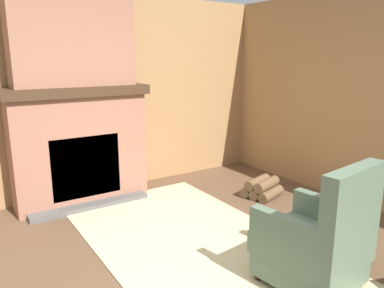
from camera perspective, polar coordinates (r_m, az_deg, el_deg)
The scene contains 9 objects.
wood_panel_wall_left at distance 4.77m, azimuth -18.14°, elevation 6.84°, with size 0.06×5.99×2.47m.
fireplace_hearth at distance 4.60m, azimuth -16.75°, elevation -0.23°, with size 0.67×1.62×1.38m.
chimney_breast at distance 4.50m, azimuth -17.86°, elevation 15.24°, with size 0.40×1.33×1.07m.
area_rug at distance 3.32m, azimuth 4.79°, elevation -17.79°, with size 3.91×1.68×0.01m.
armchair at distance 3.02m, azimuth 18.48°, elevation -14.23°, with size 0.77×0.72×1.00m.
firewood_stack at distance 4.78m, azimuth 10.60°, elevation -6.64°, with size 0.49×0.52×0.24m.
oil_lamp_vase at distance 4.47m, azimuth -21.39°, elevation 9.13°, with size 0.11×0.11×0.22m.
storage_case at distance 4.70m, azimuth -11.76°, elevation 9.79°, with size 0.15×0.28×0.14m.
decorative_plate_on_mantel at distance 4.58m, azimuth -16.72°, elevation 9.97°, with size 0.06×0.23×0.23m.
Camera 1 is at (1.85, -1.24, 1.71)m, focal length 35.00 mm.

